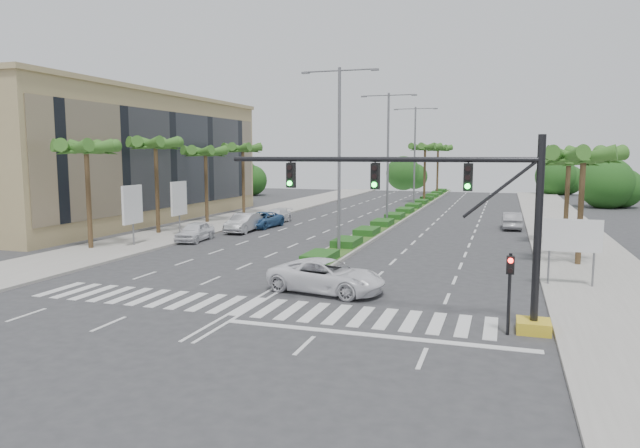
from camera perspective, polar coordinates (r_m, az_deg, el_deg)
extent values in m
plane|color=#333335|center=(24.91, -7.21, -8.19)|extent=(160.00, 160.00, 0.00)
cube|color=gray|center=(42.49, 24.43, -2.34)|extent=(6.00, 120.00, 0.15)
cube|color=gray|center=(49.33, -13.30, -0.69)|extent=(6.00, 120.00, 0.15)
cube|color=gray|center=(67.81, 9.21, 1.47)|extent=(2.20, 75.00, 0.20)
cube|color=#30511B|center=(67.80, 9.21, 1.57)|extent=(1.80, 75.00, 0.04)
cube|color=tan|center=(59.98, -19.35, 6.11)|extent=(12.00, 36.00, 12.00)
cube|color=gold|center=(22.63, 20.57, -9.56)|extent=(1.20, 1.20, 0.45)
cylinder|color=black|center=(21.93, 20.95, -0.80)|extent=(0.28, 0.28, 7.00)
cylinder|color=black|center=(22.25, 5.54, 6.45)|extent=(12.00, 0.20, 0.20)
cylinder|color=black|center=(21.76, 17.44, 3.25)|extent=(2.53, 0.12, 2.15)
cube|color=black|center=(21.77, 14.58, 4.53)|extent=(0.32, 0.24, 1.00)
cylinder|color=#19E533|center=(21.65, 14.53, 3.68)|extent=(0.20, 0.06, 0.20)
cube|color=black|center=(22.26, 5.52, 4.77)|extent=(0.32, 0.24, 1.00)
cylinder|color=#19E533|center=(22.14, 5.44, 3.93)|extent=(0.20, 0.06, 0.20)
cube|color=black|center=(23.28, -2.95, 4.89)|extent=(0.32, 0.24, 1.00)
cylinder|color=#19E533|center=(23.16, -3.06, 4.09)|extent=(0.20, 0.06, 0.20)
cylinder|color=black|center=(21.70, 18.39, -6.69)|extent=(0.12, 0.12, 3.00)
cube|color=black|center=(21.33, 18.50, -3.91)|extent=(0.28, 0.22, 0.65)
cylinder|color=red|center=(21.17, 18.52, -3.49)|extent=(0.18, 0.05, 0.18)
cylinder|color=slate|center=(30.23, 21.93, -3.23)|extent=(0.10, 0.10, 2.80)
cylinder|color=slate|center=(30.44, 25.69, -3.35)|extent=(0.10, 0.10, 2.80)
cube|color=#0C6638|center=(30.14, 23.93, -1.05)|extent=(2.60, 0.08, 1.50)
cube|color=white|center=(30.09, 23.94, -1.06)|extent=(2.70, 0.02, 1.60)
cylinder|color=slate|center=(42.18, -18.18, -0.31)|extent=(0.12, 0.12, 2.80)
cube|color=white|center=(42.02, -18.26, 1.85)|extent=(0.18, 2.10, 2.70)
cube|color=#D8594C|center=(42.02, -18.26, 1.85)|extent=(0.12, 2.00, 2.60)
cylinder|color=slate|center=(47.12, -13.88, 0.56)|extent=(0.12, 0.12, 2.80)
cube|color=white|center=(46.97, -13.93, 2.50)|extent=(0.18, 2.10, 2.70)
cube|color=#D8594C|center=(46.97, -13.93, 2.50)|extent=(0.12, 2.00, 2.60)
cylinder|color=brown|center=(41.65, -22.14, 2.34)|extent=(0.32, 0.32, 7.00)
sphere|color=brown|center=(41.55, -22.35, 7.02)|extent=(0.70, 0.70, 0.70)
cone|color=#2F621F|center=(40.84, -21.16, 6.94)|extent=(0.90, 3.62, 1.50)
cone|color=#2F621F|center=(41.77, -20.86, 6.94)|extent=(3.39, 2.96, 1.50)
cone|color=#2F621F|center=(42.53, -21.66, 6.90)|extent=(3.73, 1.68, 1.50)
cone|color=#2F621F|center=(42.55, -22.95, 6.84)|extent=(2.38, 3.65, 1.50)
cone|color=#2F621F|center=(41.84, -23.81, 6.81)|extent=(2.38, 3.65, 1.50)
cone|color=#2F621F|center=(40.90, -23.59, 6.83)|extent=(3.73, 1.68, 1.50)
cone|color=#2F621F|center=(40.45, -22.39, 6.89)|extent=(3.39, 2.96, 1.50)
cylinder|color=brown|center=(48.01, -15.99, 3.37)|extent=(0.32, 0.32, 7.40)
sphere|color=brown|center=(47.94, -16.13, 7.67)|extent=(0.70, 0.70, 0.70)
cone|color=#2F621F|center=(47.33, -15.02, 7.59)|extent=(0.90, 3.62, 1.50)
cone|color=#2F621F|center=(48.28, -14.87, 7.58)|extent=(3.39, 2.96, 1.50)
cone|color=#2F621F|center=(48.96, -15.66, 7.54)|extent=(3.73, 1.68, 1.50)
cone|color=#2F621F|center=(48.89, -16.78, 7.51)|extent=(2.38, 3.65, 1.50)
cone|color=#2F621F|center=(48.11, -17.44, 7.50)|extent=(2.38, 3.65, 1.50)
cone|color=#2F621F|center=(47.19, -17.11, 7.53)|extent=(3.73, 1.68, 1.50)
cone|color=#2F621F|center=(46.84, -16.02, 7.57)|extent=(3.39, 2.96, 1.50)
cylinder|color=brown|center=(54.83, -11.30, 3.60)|extent=(0.32, 0.32, 6.80)
sphere|color=brown|center=(54.75, -11.38, 7.05)|extent=(0.70, 0.70, 0.70)
cone|color=#2F621F|center=(54.21, -10.36, 6.97)|extent=(0.90, 3.62, 1.50)
cone|color=#2F621F|center=(55.17, -10.31, 6.97)|extent=(3.39, 2.96, 1.50)
cone|color=#2F621F|center=(55.80, -11.06, 6.95)|extent=(3.73, 1.68, 1.50)
cone|color=#2F621F|center=(55.65, -12.03, 6.93)|extent=(2.38, 3.65, 1.50)
cone|color=#2F621F|center=(54.83, -12.54, 6.92)|extent=(2.38, 3.65, 1.50)
cone|color=#2F621F|center=(53.93, -12.17, 6.93)|extent=(3.73, 1.68, 1.50)
cone|color=#2F621F|center=(53.66, -11.19, 6.96)|extent=(3.39, 2.96, 1.50)
cylinder|color=brown|center=(61.91, -7.67, 4.23)|extent=(0.32, 0.32, 7.20)
sphere|color=brown|center=(61.85, -7.73, 7.47)|extent=(0.70, 0.70, 0.70)
cone|color=#2F621F|center=(61.38, -6.79, 7.40)|extent=(0.90, 3.62, 1.50)
cone|color=#2F621F|center=(62.33, -6.81, 7.39)|extent=(3.39, 2.96, 1.50)
cone|color=#2F621F|center=(62.92, -7.50, 7.38)|extent=(3.73, 1.68, 1.50)
cone|color=#2F621F|center=(62.71, -8.36, 7.36)|extent=(2.38, 3.65, 1.50)
cone|color=#2F621F|center=(61.85, -8.75, 7.36)|extent=(2.38, 3.65, 1.50)
cone|color=#2F621F|center=(60.99, -8.37, 7.38)|extent=(3.73, 1.68, 1.50)
cone|color=#2F621F|center=(60.77, -7.49, 7.39)|extent=(3.39, 2.96, 1.50)
cylinder|color=brown|center=(36.11, 24.61, 1.19)|extent=(0.32, 0.32, 6.50)
sphere|color=brown|center=(35.96, 24.86, 6.19)|extent=(0.70, 0.70, 0.70)
cone|color=#2F621F|center=(36.10, 26.60, 5.94)|extent=(0.90, 3.62, 1.50)
cone|color=#2F621F|center=(36.90, 25.76, 5.99)|extent=(3.39, 2.96, 1.50)
cone|color=#2F621F|center=(37.00, 24.28, 6.06)|extent=(3.73, 1.68, 1.50)
cone|color=#2F621F|center=(36.33, 23.21, 6.11)|extent=(2.38, 3.65, 1.50)
cone|color=#2F621F|center=(35.38, 23.34, 6.10)|extent=(2.38, 3.65, 1.50)
cone|color=#2F621F|center=(34.87, 24.66, 6.03)|extent=(3.73, 1.68, 1.50)
cone|color=#2F621F|center=(35.19, 26.13, 5.95)|extent=(3.39, 2.96, 1.50)
cylinder|color=brown|center=(44.05, 23.44, 1.98)|extent=(0.32, 0.32, 6.20)
sphere|color=brown|center=(43.92, 23.63, 5.88)|extent=(0.70, 0.70, 0.70)
cone|color=#2F621F|center=(44.04, 25.05, 5.68)|extent=(0.90, 3.62, 1.50)
cone|color=#2F621F|center=(44.84, 24.40, 5.73)|extent=(3.39, 2.96, 1.50)
cone|color=#2F621F|center=(44.96, 23.18, 5.79)|extent=(3.73, 1.68, 1.50)
cone|color=#2F621F|center=(44.31, 22.28, 5.82)|extent=(2.38, 3.65, 1.50)
cone|color=#2F621F|center=(43.36, 22.37, 5.80)|extent=(2.38, 3.65, 1.50)
cone|color=#2F621F|center=(42.83, 23.43, 5.74)|extent=(3.73, 1.68, 1.50)
cone|color=#2F621F|center=(43.13, 24.64, 5.69)|extent=(3.39, 2.96, 1.50)
cylinder|color=brown|center=(77.46, 10.41, 4.83)|extent=(0.32, 0.32, 7.50)
sphere|color=brown|center=(77.42, 10.47, 7.53)|extent=(0.70, 0.70, 0.70)
cone|color=#2F621F|center=(77.28, 11.29, 7.44)|extent=(0.90, 3.62, 1.50)
cone|color=#2F621F|center=(78.18, 11.06, 7.44)|extent=(3.39, 2.96, 1.50)
cone|color=#2F621F|center=(78.51, 10.40, 7.45)|extent=(3.73, 1.68, 1.50)
cone|color=#2F621F|center=(78.03, 9.79, 7.46)|extent=(2.38, 3.65, 1.50)
cone|color=#2F621F|center=(77.08, 9.69, 7.47)|extent=(2.38, 3.65, 1.50)
cone|color=#2F621F|center=(76.39, 10.18, 7.47)|extent=(3.73, 1.68, 1.50)
cone|color=#2F621F|center=(76.47, 10.90, 7.45)|extent=(3.39, 2.96, 1.50)
cylinder|color=brown|center=(92.34, 11.67, 5.13)|extent=(0.32, 0.32, 7.50)
sphere|color=brown|center=(92.30, 11.72, 7.39)|extent=(0.70, 0.70, 0.70)
cone|color=#2F621F|center=(92.18, 12.41, 7.31)|extent=(0.90, 3.62, 1.50)
cone|color=#2F621F|center=(93.08, 12.21, 7.31)|extent=(3.39, 2.96, 1.50)
cone|color=#2F621F|center=(93.39, 11.65, 7.32)|extent=(3.73, 1.68, 1.50)
cone|color=#2F621F|center=(92.89, 11.14, 7.34)|extent=(2.38, 3.65, 1.50)
cone|color=#2F621F|center=(91.94, 11.07, 7.35)|extent=(2.38, 3.65, 1.50)
cone|color=#2F621F|center=(91.26, 11.49, 7.34)|extent=(3.73, 1.68, 1.50)
cone|color=#2F621F|center=(91.37, 12.09, 7.32)|extent=(3.39, 2.96, 1.50)
cylinder|color=slate|center=(37.19, 1.93, 6.21)|extent=(0.20, 0.20, 12.00)
cylinder|color=slate|center=(37.91, 0.16, 15.02)|extent=(2.40, 0.10, 0.10)
cylinder|color=slate|center=(37.25, 3.81, 15.15)|extent=(2.40, 0.10, 0.10)
cube|color=slate|center=(38.25, -1.46, 14.87)|extent=(0.50, 0.25, 0.12)
cube|color=slate|center=(36.99, 5.52, 15.11)|extent=(0.50, 0.25, 0.12)
cylinder|color=slate|center=(52.74, 6.80, 6.39)|extent=(0.20, 0.20, 12.00)
cylinder|color=slate|center=(53.25, 5.59, 12.66)|extent=(2.40, 0.10, 0.10)
cylinder|color=slate|center=(52.79, 8.20, 12.67)|extent=(2.40, 0.10, 0.10)
cube|color=slate|center=(53.50, 4.41, 12.59)|extent=(0.50, 0.25, 0.12)
cube|color=slate|center=(52.60, 9.41, 12.62)|extent=(0.50, 0.25, 0.12)
cylinder|color=slate|center=(68.50, 9.44, 6.47)|extent=(0.20, 0.20, 12.00)
cylinder|color=slate|center=(68.90, 8.53, 11.31)|extent=(2.40, 0.10, 0.10)
cylinder|color=slate|center=(68.54, 10.55, 11.30)|extent=(2.40, 0.10, 0.10)
cube|color=slate|center=(69.09, 7.61, 11.28)|extent=(0.50, 0.25, 0.12)
cube|color=slate|center=(68.40, 11.48, 11.24)|extent=(0.50, 0.25, 0.12)
imported|color=white|center=(43.91, -12.40, -0.73)|extent=(2.10, 4.41, 1.46)
imported|color=#B9B8BE|center=(48.31, -7.65, 0.13)|extent=(1.82, 4.82, 1.57)
imported|color=#2C5487|center=(51.03, -5.83, 0.41)|extent=(2.75, 5.16, 1.38)
imported|color=white|center=(54.56, -4.47, 0.80)|extent=(2.13, 4.60, 1.30)
imported|color=white|center=(27.06, 0.68, -5.22)|extent=(5.96, 3.52, 1.56)
imported|color=#A5A4A9|center=(52.60, 18.62, 0.33)|extent=(1.74, 4.54, 1.48)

